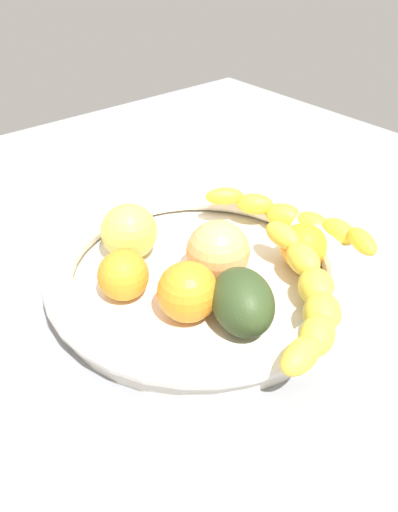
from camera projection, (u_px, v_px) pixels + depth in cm
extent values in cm
cube|color=gray|center=(199.00, 297.00, 60.32)|extent=(120.00, 120.00, 3.00)
cylinder|color=silver|center=(199.00, 282.00, 59.01)|extent=(32.56, 32.56, 1.52)
torus|color=silver|center=(199.00, 266.00, 57.62)|extent=(34.86, 34.86, 3.28)
ellipsoid|color=yellow|center=(301.00, 355.00, 43.02)|extent=(5.39, 3.42, 2.64)
ellipsoid|color=yellow|center=(318.00, 335.00, 46.24)|extent=(5.91, 5.01, 3.21)
ellipsoid|color=yellow|center=(322.00, 313.00, 49.83)|extent=(6.29, 6.12, 3.78)
ellipsoid|color=yellow|center=(316.00, 288.00, 53.10)|extent=(5.99, 6.29, 3.78)
ellipsoid|color=yellow|center=(303.00, 259.00, 55.81)|extent=(4.74, 5.82, 3.21)
ellipsoid|color=yellow|center=(283.00, 235.00, 58.22)|extent=(3.06, 5.23, 2.64)
ellipsoid|color=yellow|center=(362.00, 241.00, 56.93)|extent=(4.06, 5.45, 2.25)
ellipsoid|color=yellow|center=(339.00, 231.00, 60.47)|extent=(3.41, 5.30, 2.74)
ellipsoid|color=yellow|center=(312.00, 225.00, 63.55)|extent=(3.85, 5.34, 3.22)
ellipsoid|color=yellow|center=(284.00, 216.00, 65.39)|extent=(4.92, 5.83, 3.22)
ellipsoid|color=yellow|center=(255.00, 204.00, 65.85)|extent=(5.24, 5.58, 2.74)
ellipsoid|color=yellow|center=(224.00, 196.00, 65.45)|extent=(5.35, 4.72, 2.25)
sphere|color=orange|center=(188.00, 292.00, 51.41)|extent=(6.36, 6.36, 6.36)
sphere|color=orange|center=(123.00, 275.00, 54.29)|extent=(5.58, 5.58, 5.58)
sphere|color=orange|center=(304.00, 246.00, 58.91)|extent=(5.46, 5.46, 5.46)
ellipsoid|color=#2F4320|center=(243.00, 302.00, 50.29)|extent=(9.09, 10.06, 6.33)
sphere|color=#DFC34F|center=(129.00, 232.00, 60.23)|extent=(6.78, 6.78, 6.78)
sphere|color=#EFA35F|center=(218.00, 252.00, 56.40)|extent=(7.21, 7.21, 7.21)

